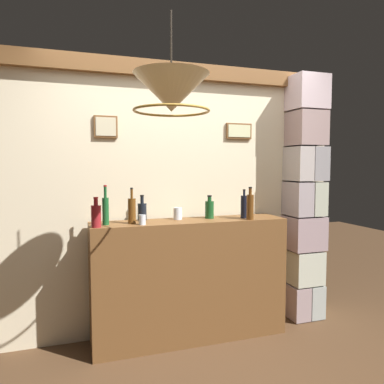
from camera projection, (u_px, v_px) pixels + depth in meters
name	position (u px, v px, depth m)	size (l,w,h in m)	color
panelled_rear_partition	(181.00, 190.00, 3.43)	(3.13, 0.15, 2.46)	beige
stone_pillar	(303.00, 199.00, 3.67)	(0.35, 0.36, 2.40)	gray
bar_shelf_unit	(190.00, 280.00, 3.23)	(1.71, 0.38, 1.06)	brown
liquor_bottle_gin	(106.00, 210.00, 2.93)	(0.05, 0.05, 0.32)	#195126
liquor_bottle_whiskey	(132.00, 210.00, 3.00)	(0.06, 0.06, 0.30)	brown
liquor_bottle_rum	(142.00, 211.00, 3.19)	(0.08, 0.08, 0.22)	black
liquor_bottle_amaro	(209.00, 209.00, 3.30)	(0.08, 0.08, 0.21)	#194B21
liquor_bottle_port	(96.00, 215.00, 2.82)	(0.08, 0.08, 0.24)	maroon
liquor_bottle_scotch	(250.00, 206.00, 3.22)	(0.06, 0.06, 0.29)	brown
liquor_bottle_bourbon	(244.00, 206.00, 3.32)	(0.06, 0.06, 0.26)	black
glass_tumbler_rocks	(178.00, 213.00, 3.24)	(0.08, 0.08, 0.11)	silver
glass_tumbler_highball	(142.00, 220.00, 2.95)	(0.06, 0.06, 0.08)	silver
pendant_lamp	(171.00, 94.00, 2.29)	(0.49, 0.49, 0.62)	beige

